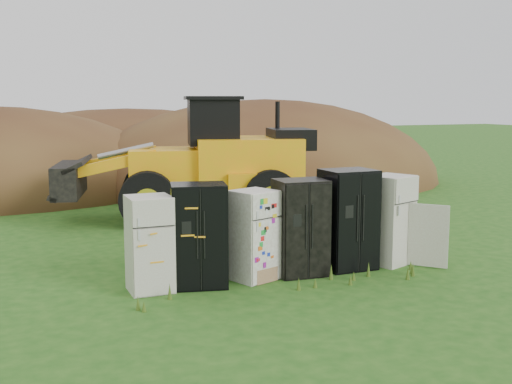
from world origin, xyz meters
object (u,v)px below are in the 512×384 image
at_px(fridge_sticker, 253,235).
at_px(fridge_black_right, 348,219).
at_px(fridge_leftmost, 150,244).
at_px(fridge_black_side, 199,235).
at_px(fridge_open_door, 389,220).
at_px(fridge_dark_mid, 300,227).
at_px(wheel_loader, 182,159).

height_order(fridge_sticker, fridge_black_right, fridge_black_right).
xyz_separation_m(fridge_leftmost, fridge_black_side, (0.88, -0.04, 0.08)).
xyz_separation_m(fridge_sticker, fridge_black_right, (2.03, 0.03, 0.15)).
bearing_deg(fridge_leftmost, fridge_black_side, -2.05).
distance_m(fridge_leftmost, fridge_black_side, 0.89).
height_order(fridge_leftmost, fridge_sticker, fridge_leftmost).
height_order(fridge_sticker, fridge_open_door, fridge_open_door).
distance_m(fridge_dark_mid, fridge_black_right, 1.08).
bearing_deg(fridge_leftmost, fridge_dark_mid, -0.72).
distance_m(fridge_black_right, fridge_open_door, 0.97).
bearing_deg(fridge_dark_mid, wheel_loader, 98.19).
bearing_deg(fridge_sticker, fridge_black_side, 159.69).
bearing_deg(fridge_black_right, fridge_sticker, -179.33).
distance_m(fridge_open_door, wheel_loader, 6.82).
distance_m(fridge_black_side, fridge_open_door, 4.04).
height_order(fridge_black_side, fridge_dark_mid, fridge_black_side).
distance_m(fridge_black_side, fridge_sticker, 1.05).
bearing_deg(fridge_dark_mid, fridge_open_door, 5.96).
bearing_deg(fridge_leftmost, fridge_black_right, 0.48).
xyz_separation_m(fridge_sticker, fridge_dark_mid, (0.95, -0.02, 0.08)).
bearing_deg(fridge_dark_mid, fridge_black_side, -176.28).
relative_size(fridge_dark_mid, wheel_loader, 0.26).
xyz_separation_m(fridge_leftmost, fridge_dark_mid, (2.88, -0.07, 0.08)).
distance_m(fridge_sticker, wheel_loader, 6.43).
distance_m(fridge_sticker, fridge_dark_mid, 0.96).
distance_m(fridge_black_side, wheel_loader, 6.59).
bearing_deg(fridge_black_right, fridge_leftmost, 179.58).
relative_size(fridge_black_side, fridge_sticker, 1.10).
height_order(fridge_black_side, fridge_open_door, fridge_black_side).
distance_m(fridge_sticker, fridge_open_door, 2.99).
xyz_separation_m(fridge_black_side, fridge_black_right, (3.07, 0.03, 0.06)).
bearing_deg(fridge_black_side, fridge_black_right, 14.17).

